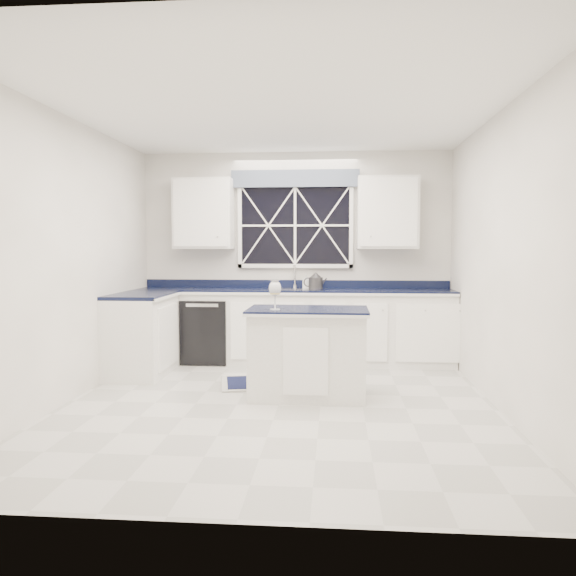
# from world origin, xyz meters

# --- Properties ---
(ground) EXTENTS (4.50, 4.50, 0.00)m
(ground) POSITION_xyz_m (0.00, 0.00, 0.00)
(ground) COLOR beige
(ground) RESTS_ON ground
(back_wall) EXTENTS (4.00, 0.10, 2.70)m
(back_wall) POSITION_xyz_m (0.00, 2.25, 1.35)
(back_wall) COLOR white
(back_wall) RESTS_ON ground
(base_cabinets) EXTENTS (3.99, 1.60, 0.90)m
(base_cabinets) POSITION_xyz_m (-0.33, 1.78, 0.45)
(base_cabinets) COLOR white
(base_cabinets) RESTS_ON ground
(countertop) EXTENTS (3.98, 0.64, 0.04)m
(countertop) POSITION_xyz_m (0.00, 1.95, 0.92)
(countertop) COLOR black
(countertop) RESTS_ON base_cabinets
(dishwasher) EXTENTS (0.60, 0.58, 0.82)m
(dishwasher) POSITION_xyz_m (-1.10, 1.95, 0.41)
(dishwasher) COLOR black
(dishwasher) RESTS_ON ground
(window) EXTENTS (1.65, 0.09, 1.26)m
(window) POSITION_xyz_m (0.00, 2.20, 1.83)
(window) COLOR black
(window) RESTS_ON ground
(upper_cabinets) EXTENTS (3.10, 0.34, 0.90)m
(upper_cabinets) POSITION_xyz_m (0.00, 2.08, 1.90)
(upper_cabinets) COLOR white
(upper_cabinets) RESTS_ON ground
(faucet) EXTENTS (0.05, 0.20, 0.30)m
(faucet) POSITION_xyz_m (0.00, 2.14, 1.10)
(faucet) COLOR #B4B4B7
(faucet) RESTS_ON countertop
(island) EXTENTS (1.17, 0.72, 0.87)m
(island) POSITION_xyz_m (0.26, 0.35, 0.44)
(island) COLOR white
(island) RESTS_ON ground
(rug) EXTENTS (1.25, 0.91, 0.02)m
(rug) POSITION_xyz_m (-0.13, 0.85, 0.01)
(rug) COLOR #A7A7A2
(rug) RESTS_ON ground
(kettle) EXTENTS (0.30, 0.19, 0.21)m
(kettle) POSITION_xyz_m (0.27, 2.01, 1.04)
(kettle) COLOR #323235
(kettle) RESTS_ON countertop
(wine_glass) EXTENTS (0.12, 0.12, 0.28)m
(wine_glass) POSITION_xyz_m (-0.05, 0.22, 1.07)
(wine_glass) COLOR silver
(wine_glass) RESTS_ON island
(soap_bottle) EXTENTS (0.09, 0.09, 0.18)m
(soap_bottle) POSITION_xyz_m (0.15, 2.12, 1.03)
(soap_bottle) COLOR silver
(soap_bottle) RESTS_ON countertop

